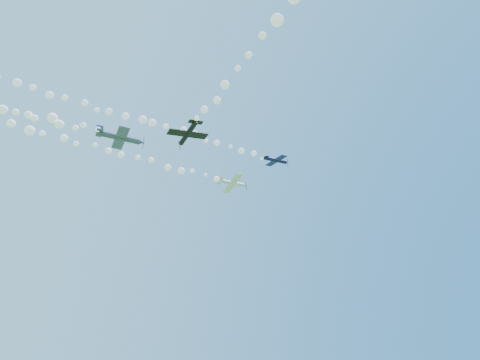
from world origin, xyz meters
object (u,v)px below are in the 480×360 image
plane_navy (276,160)px  plane_white (232,183)px  plane_black (188,133)px  plane_grey (120,138)px

plane_navy → plane_white: bearing=127.9°
plane_white → plane_black: size_ratio=1.24×
plane_black → plane_navy: bearing=-63.4°
plane_white → plane_navy: plane_navy is taller
plane_navy → plane_grey: size_ratio=0.78×
plane_white → plane_grey: bearing=-156.6°
plane_grey → plane_black: (6.73, -12.70, -5.12)m
plane_white → plane_black: (-20.26, -21.54, -10.19)m
plane_black → plane_grey: bearing=28.1°
plane_navy → plane_grey: plane_navy is taller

